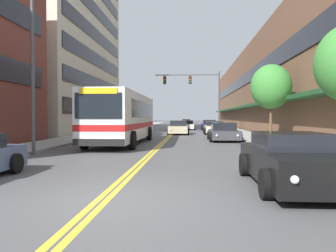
{
  "coord_description": "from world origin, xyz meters",
  "views": [
    {
      "loc": [
        1.81,
        -6.8,
        1.73
      ],
      "look_at": [
        0.05,
        19.38,
        1.0
      ],
      "focal_mm": 35.0,
      "sensor_mm": 36.0,
      "label": 1
    }
  ],
  "objects_px": {
    "traffic_signal_mast": "(197,89)",
    "street_lamp_left_near": "(40,58)",
    "car_silver_parked_left_near": "(128,129)",
    "car_champagne_parked_right_mid": "(214,128)",
    "car_beige_moving_second": "(179,128)",
    "street_tree_right_mid": "(271,87)",
    "car_white_moving_lead": "(187,125)",
    "car_black_parked_right_foreground": "(293,161)",
    "car_dark_grey_parked_right_far": "(224,132)",
    "city_bus": "(124,116)",
    "fire_hydrant": "(277,143)",
    "car_red_moving_third": "(186,123)",
    "car_navy_parked_right_end": "(209,125)"
  },
  "relations": [
    {
      "from": "car_red_moving_third",
      "to": "car_champagne_parked_right_mid",
      "type": "bearing_deg",
      "value": -83.92
    },
    {
      "from": "traffic_signal_mast",
      "to": "street_lamp_left_near",
      "type": "bearing_deg",
      "value": -107.56
    },
    {
      "from": "car_white_moving_lead",
      "to": "car_beige_moving_second",
      "type": "relative_size",
      "value": 0.94
    },
    {
      "from": "car_navy_parked_right_end",
      "to": "car_champagne_parked_right_mid",
      "type": "bearing_deg",
      "value": -90.33
    },
    {
      "from": "car_silver_parked_left_near",
      "to": "car_champagne_parked_right_mid",
      "type": "bearing_deg",
      "value": 6.36
    },
    {
      "from": "car_silver_parked_left_near",
      "to": "street_lamp_left_near",
      "type": "bearing_deg",
      "value": -92.04
    },
    {
      "from": "car_white_moving_lead",
      "to": "car_red_moving_third",
      "type": "height_order",
      "value": "car_red_moving_third"
    },
    {
      "from": "car_beige_moving_second",
      "to": "street_tree_right_mid",
      "type": "relative_size",
      "value": 0.96
    },
    {
      "from": "car_beige_moving_second",
      "to": "car_white_moving_lead",
      "type": "bearing_deg",
      "value": 86.42
    },
    {
      "from": "traffic_signal_mast",
      "to": "street_lamp_left_near",
      "type": "relative_size",
      "value": 1.03
    },
    {
      "from": "car_silver_parked_left_near",
      "to": "street_tree_right_mid",
      "type": "height_order",
      "value": "street_tree_right_mid"
    },
    {
      "from": "city_bus",
      "to": "traffic_signal_mast",
      "type": "xyz_separation_m",
      "value": [
        5.17,
        17.55,
        3.26
      ]
    },
    {
      "from": "car_dark_grey_parked_right_far",
      "to": "traffic_signal_mast",
      "type": "distance_m",
      "value": 15.35
    },
    {
      "from": "city_bus",
      "to": "fire_hydrant",
      "type": "xyz_separation_m",
      "value": [
        8.44,
        -5.2,
        -1.29
      ]
    },
    {
      "from": "car_silver_parked_left_near",
      "to": "car_red_moving_third",
      "type": "height_order",
      "value": "car_red_moving_third"
    },
    {
      "from": "car_red_moving_third",
      "to": "traffic_signal_mast",
      "type": "xyz_separation_m",
      "value": [
        1.55,
        -23.97,
        4.45
      ]
    },
    {
      "from": "fire_hydrant",
      "to": "car_black_parked_right_foreground",
      "type": "bearing_deg",
      "value": -101.81
    },
    {
      "from": "car_black_parked_right_foreground",
      "to": "street_tree_right_mid",
      "type": "height_order",
      "value": "street_tree_right_mid"
    },
    {
      "from": "car_beige_moving_second",
      "to": "street_tree_right_mid",
      "type": "bearing_deg",
      "value": -61.08
    },
    {
      "from": "car_silver_parked_left_near",
      "to": "street_tree_right_mid",
      "type": "relative_size",
      "value": 0.87
    },
    {
      "from": "car_silver_parked_left_near",
      "to": "car_champagne_parked_right_mid",
      "type": "xyz_separation_m",
      "value": [
        8.6,
        0.96,
        0.04
      ]
    },
    {
      "from": "car_black_parked_right_foreground",
      "to": "traffic_signal_mast",
      "type": "relative_size",
      "value": 0.61
    },
    {
      "from": "car_white_moving_lead",
      "to": "car_black_parked_right_foreground",
      "type": "bearing_deg",
      "value": -85.35
    },
    {
      "from": "car_dark_grey_parked_right_far",
      "to": "car_champagne_parked_right_mid",
      "type": "bearing_deg",
      "value": 89.99
    },
    {
      "from": "car_dark_grey_parked_right_far",
      "to": "street_tree_right_mid",
      "type": "distance_m",
      "value": 4.9
    },
    {
      "from": "car_silver_parked_left_near",
      "to": "fire_hydrant",
      "type": "relative_size",
      "value": 5.73
    },
    {
      "from": "street_tree_right_mid",
      "to": "street_lamp_left_near",
      "type": "bearing_deg",
      "value": -150.26
    },
    {
      "from": "street_tree_right_mid",
      "to": "city_bus",
      "type": "bearing_deg",
      "value": -178.77
    },
    {
      "from": "city_bus",
      "to": "car_silver_parked_left_near",
      "type": "bearing_deg",
      "value": 99.41
    },
    {
      "from": "car_white_moving_lead",
      "to": "car_red_moving_third",
      "type": "bearing_deg",
      "value": 90.97
    },
    {
      "from": "city_bus",
      "to": "street_lamp_left_near",
      "type": "relative_size",
      "value": 1.59
    },
    {
      "from": "car_champagne_parked_right_mid",
      "to": "fire_hydrant",
      "type": "relative_size",
      "value": 5.62
    },
    {
      "from": "car_dark_grey_parked_right_far",
      "to": "traffic_signal_mast",
      "type": "height_order",
      "value": "traffic_signal_mast"
    },
    {
      "from": "car_white_moving_lead",
      "to": "street_tree_right_mid",
      "type": "xyz_separation_m",
      "value": [
        5.52,
        -23.37,
        3.06
      ]
    },
    {
      "from": "car_beige_moving_second",
      "to": "car_red_moving_third",
      "type": "xyz_separation_m",
      "value": [
        0.45,
        29.96,
        -0.04
      ]
    },
    {
      "from": "car_black_parked_right_foreground",
      "to": "fire_hydrant",
      "type": "relative_size",
      "value": 6.19
    },
    {
      "from": "car_black_parked_right_foreground",
      "to": "car_red_moving_third",
      "type": "relative_size",
      "value": 1.06
    },
    {
      "from": "car_beige_moving_second",
      "to": "street_lamp_left_near",
      "type": "relative_size",
      "value": 0.64
    },
    {
      "from": "street_tree_right_mid",
      "to": "fire_hydrant",
      "type": "height_order",
      "value": "street_tree_right_mid"
    },
    {
      "from": "car_red_moving_third",
      "to": "traffic_signal_mast",
      "type": "height_order",
      "value": "traffic_signal_mast"
    },
    {
      "from": "car_white_moving_lead",
      "to": "street_tree_right_mid",
      "type": "relative_size",
      "value": 0.9
    },
    {
      "from": "city_bus",
      "to": "car_white_moving_lead",
      "type": "bearing_deg",
      "value": 80.56
    },
    {
      "from": "car_red_moving_third",
      "to": "street_lamp_left_near",
      "type": "bearing_deg",
      "value": -97.22
    },
    {
      "from": "car_champagne_parked_right_mid",
      "to": "city_bus",
      "type": "bearing_deg",
      "value": -119.17
    },
    {
      "from": "car_champagne_parked_right_mid",
      "to": "street_tree_right_mid",
      "type": "height_order",
      "value": "street_tree_right_mid"
    },
    {
      "from": "car_champagne_parked_right_mid",
      "to": "car_beige_moving_second",
      "type": "bearing_deg",
      "value": -171.59
    },
    {
      "from": "car_black_parked_right_foreground",
      "to": "street_tree_right_mid",
      "type": "bearing_deg",
      "value": 78.73
    },
    {
      "from": "car_silver_parked_left_near",
      "to": "city_bus",
      "type": "bearing_deg",
      "value": -80.59
    },
    {
      "from": "fire_hydrant",
      "to": "car_beige_moving_second",
      "type": "bearing_deg",
      "value": 107.45
    },
    {
      "from": "city_bus",
      "to": "car_white_moving_lead",
      "type": "xyz_separation_m",
      "value": [
        3.92,
        23.57,
        -1.2
      ]
    }
  ]
}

